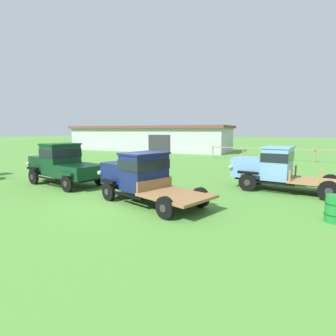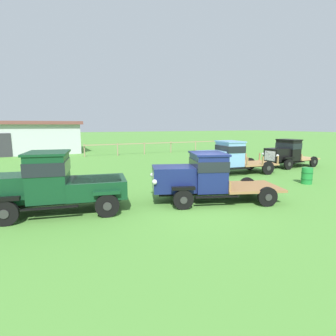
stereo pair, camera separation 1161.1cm
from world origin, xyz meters
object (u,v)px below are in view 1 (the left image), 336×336
Objects in this scene: farm_shed at (149,138)px; vintage_truck_midrow_center at (140,175)px; oil_drum_beside_row at (335,209)px; vintage_truck_far_side at (273,167)px; vintage_truck_second_in_line at (63,164)px.

farm_shed is 28.96m from vintage_truck_midrow_center.
vintage_truck_far_side is at bearing 116.75° from oil_drum_beside_row.
vintage_truck_second_in_line reaches higher than oil_drum_beside_row.
vintage_truck_midrow_center is 6.34× the size of oil_drum_beside_row.
farm_shed is at bearing 132.03° from vintage_truck_far_side.
oil_drum_beside_row is (12.71, -0.77, -0.70)m from vintage_truck_second_in_line.
oil_drum_beside_row is (2.14, -4.24, -0.72)m from vintage_truck_far_side.
vintage_truck_far_side is (4.95, 4.58, 0.07)m from vintage_truck_midrow_center.
farm_shed is 32.70m from oil_drum_beside_row.
oil_drum_beside_row is at bearing -3.47° from vintage_truck_second_in_line.
farm_shed is 4.38× the size of vintage_truck_far_side.
oil_drum_beside_row is at bearing -50.16° from farm_shed.
vintage_truck_midrow_center is at bearing -137.23° from vintage_truck_far_side.
vintage_truck_midrow_center reaches higher than oil_drum_beside_row.
vintage_truck_midrow_center is 1.01× the size of vintage_truck_far_side.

